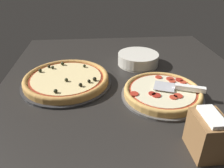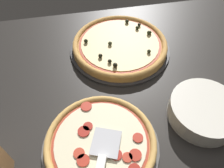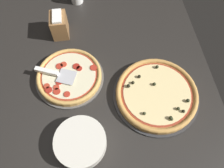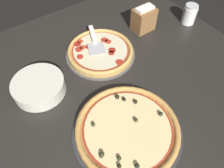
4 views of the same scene
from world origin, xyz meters
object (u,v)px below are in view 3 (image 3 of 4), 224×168
pizza_front (69,76)px  napkin_holder (59,25)px  pizza_back (157,93)px  serving_spatula (51,72)px  plate_stack (81,142)px

pizza_front → napkin_holder: 31.17cm
pizza_back → serving_spatula: bearing=-108.4°
plate_stack → napkin_holder: bearing=-173.2°
pizza_back → serving_spatula: 52.44cm
serving_spatula → plate_stack: size_ratio=0.95×
pizza_front → serving_spatula: size_ratio=1.55×
pizza_front → pizza_back: (15.05, 41.37, 0.03)cm
serving_spatula → napkin_holder: bearing=171.2°
pizza_front → plate_stack: plate_stack is taller
pizza_front → serving_spatula: 8.77cm
pizza_front → plate_stack: size_ratio=1.46×
serving_spatula → plate_stack: bearing=19.1°
serving_spatula → napkin_holder: size_ratio=1.53×
pizza_back → plate_stack: size_ratio=1.77×
pizza_back → plate_stack: (18.93, -37.44, 0.47)cm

